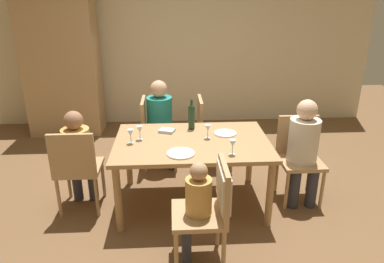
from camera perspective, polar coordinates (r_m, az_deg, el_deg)
name	(u,v)px	position (r m, az deg, el deg)	size (l,w,h in m)	color
ground_plane	(192,202)	(4.03, 0.00, -11.17)	(10.00, 10.00, 0.00)	brown
rear_room_partition	(182,44)	(6.18, -1.53, 13.80)	(6.40, 0.12, 2.70)	beige
armoire_cabinet	(62,65)	(6.01, -19.98, 9.89)	(1.18, 0.62, 2.18)	tan
dining_table	(192,148)	(3.72, 0.00, -2.62)	(1.59, 1.06, 0.74)	#A87F51
chair_right_end	(299,152)	(4.08, 16.63, -3.20)	(0.44, 0.44, 0.92)	tan
chair_far_left	(153,129)	(4.61, -6.19, 0.48)	(0.44, 0.44, 0.92)	tan
chair_left_end	(77,165)	(3.82, -17.88, -5.15)	(0.44, 0.44, 0.92)	tan
chair_near	(214,200)	(2.96, 3.49, -10.87)	(0.46, 0.44, 0.92)	tan
chair_far_right	(209,127)	(4.63, 2.68, 0.66)	(0.44, 0.44, 0.92)	tan
person_woman_host	(304,145)	(3.93, 17.36, -2.14)	(0.32, 0.36, 1.16)	#33333D
person_man_bearded	(162,119)	(4.56, -4.84, 2.07)	(0.37, 0.32, 1.16)	#33333D
person_man_guest	(78,152)	(3.87, -17.66, -3.12)	(0.28, 0.32, 1.08)	#33333D
person_child_small	(196,204)	(2.97, 0.58, -11.54)	(0.25, 0.22, 0.94)	#33333D
wine_bottle_tall_green	(192,116)	(3.95, -0.08, 2.51)	(0.07, 0.07, 0.34)	#19381E
wine_glass_near_left	(233,144)	(3.36, 6.48, -1.99)	(0.07, 0.07, 0.15)	silver
wine_glass_centre	(208,129)	(3.71, 2.54, 0.46)	(0.07, 0.07, 0.15)	silver
wine_glass_near_right	(131,133)	(3.64, -9.76, -0.29)	(0.07, 0.07, 0.15)	silver
wine_glass_far	(140,130)	(3.71, -8.33, 0.25)	(0.07, 0.07, 0.15)	silver
dinner_plate_host	(225,133)	(3.87, 5.31, -0.26)	(0.24, 0.24, 0.01)	white
dinner_plate_guest_left	(181,153)	(3.39, -1.79, -3.49)	(0.27, 0.27, 0.01)	white
folded_napkin	(167,131)	(3.91, -4.03, 0.13)	(0.16, 0.12, 0.03)	#ADC6D6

